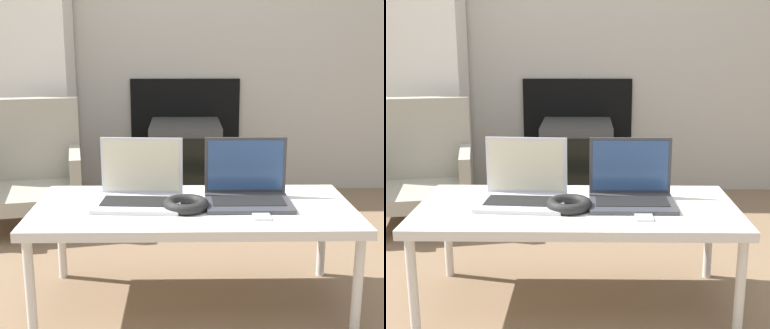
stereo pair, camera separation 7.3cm
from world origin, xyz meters
The scene contains 8 objects.
table centered at (0.00, 0.35, 0.38)m, with size 1.24×0.58×0.41m.
laptop_left centered at (-0.21, 0.40, 0.47)m, with size 0.35×0.27×0.25m.
laptop_right centered at (0.21, 0.40, 0.47)m, with size 0.33×0.25×0.25m.
headphones centered at (-0.03, 0.30, 0.43)m, with size 0.17×0.17×0.04m.
phone centered at (0.25, 0.23, 0.42)m, with size 0.06×0.13×0.01m.
tv centered at (-0.02, 1.73, 0.26)m, with size 0.44×0.50×0.52m.
armchair centered at (-0.94, 1.33, 0.33)m, with size 0.71×0.66×0.70m.
bookshelf centered at (-1.17, 1.83, 0.86)m, with size 0.84×0.32×1.72m.
Camera 1 is at (-0.04, -1.63, 1.06)m, focal length 50.00 mm.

